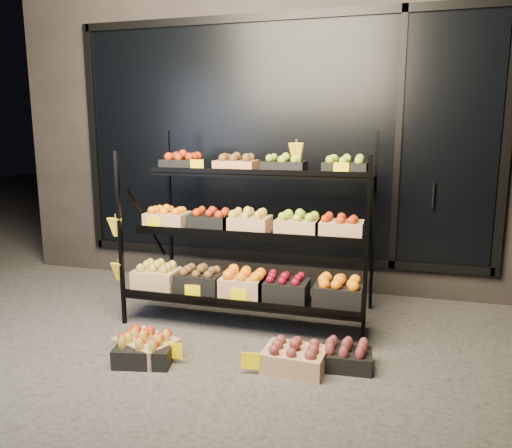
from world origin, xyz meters
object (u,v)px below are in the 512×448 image
(display_rack, at_px, (249,233))
(floor_crate_left, at_px, (146,344))
(floor_crate_midleft, at_px, (145,350))
(floor_crate_midright, at_px, (295,356))

(display_rack, relative_size, floor_crate_left, 4.28)
(floor_crate_midleft, bearing_deg, floor_crate_midright, -1.41)
(floor_crate_midleft, bearing_deg, floor_crate_left, 98.86)
(floor_crate_left, relative_size, floor_crate_midleft, 1.11)
(floor_crate_midleft, relative_size, floor_crate_midright, 1.02)
(floor_crate_left, bearing_deg, floor_crate_midleft, -48.58)
(floor_crate_midleft, distance_m, floor_crate_midright, 1.09)
(display_rack, xyz_separation_m, floor_crate_midleft, (-0.48, -1.04, -0.69))
(display_rack, height_order, floor_crate_left, display_rack)
(display_rack, distance_m, floor_crate_midleft, 1.34)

